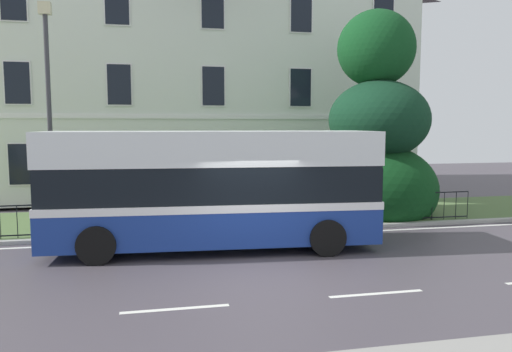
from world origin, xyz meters
name	(u,v)px	position (x,y,z in m)	size (l,w,h in m)	color
ground_plane	(253,264)	(0.00, 0.88, -0.02)	(60.00, 56.00, 0.18)	#464048
georgian_townhouse	(201,67)	(0.17, 15.19, 6.38)	(19.38, 10.58, 12.45)	silver
iron_verge_railing	(236,213)	(0.17, 4.40, 0.62)	(16.51, 0.04, 0.97)	black
evergreen_tree	(379,142)	(5.82, 6.12, 2.76)	(4.24, 4.24, 8.28)	#423328
single_decker_bus	(213,187)	(-0.76, 2.55, 1.69)	(8.96, 3.17, 3.22)	navy
street_lamp_post	(49,102)	(-5.42, 5.31, 4.07)	(0.36, 0.24, 6.91)	#333338
litter_bin	(337,204)	(3.91, 5.27, 0.66)	(0.50, 0.50, 1.07)	#4C4742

